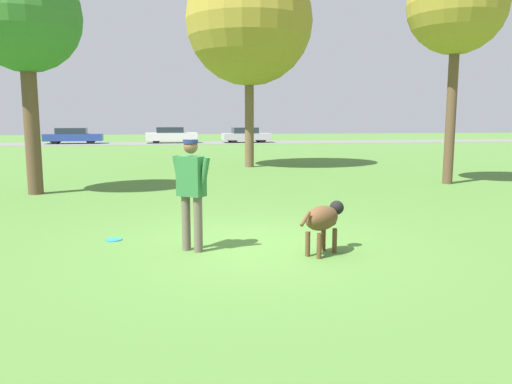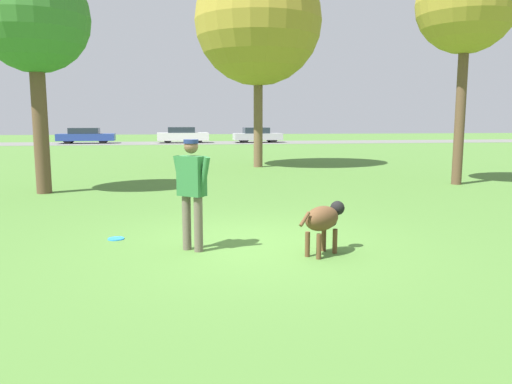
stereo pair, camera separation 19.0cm
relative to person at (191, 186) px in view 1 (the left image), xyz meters
name	(u,v)px [view 1 (the left image)]	position (x,y,z in m)	size (l,w,h in m)	color
ground_plane	(247,245)	(0.86, 0.20, -0.97)	(120.00, 120.00, 0.00)	#4C7A33
far_road_strip	(184,143)	(0.86, 35.01, -0.97)	(120.00, 6.00, 0.01)	slate
person	(191,186)	(0.00, 0.00, 0.00)	(0.57, 0.49, 1.65)	#665B4C
dog	(324,219)	(1.87, -0.48, -0.46)	(0.88, 0.77, 0.74)	brown
frisbee	(114,240)	(-1.23, 0.89, -0.96)	(0.26, 0.26, 0.02)	#268CE5
tree_near_left	(25,18)	(-3.79, 6.48, 3.47)	(2.79, 2.79, 5.91)	brown
tree_mid_center	(249,22)	(2.93, 12.99, 4.81)	(5.03, 5.03, 8.31)	brown
tree_near_right	(457,6)	(8.04, 6.61, 4.24)	(2.87, 2.87, 6.69)	brown
parked_car_blue	(73,136)	(-8.01, 35.30, -0.34)	(4.60, 1.95, 1.27)	#284293
parked_car_white	(171,135)	(-0.16, 35.05, -0.32)	(4.28, 1.87, 1.32)	white
parked_car_silver	(246,135)	(6.13, 34.87, -0.33)	(4.11, 1.95, 1.28)	#B7B7BC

